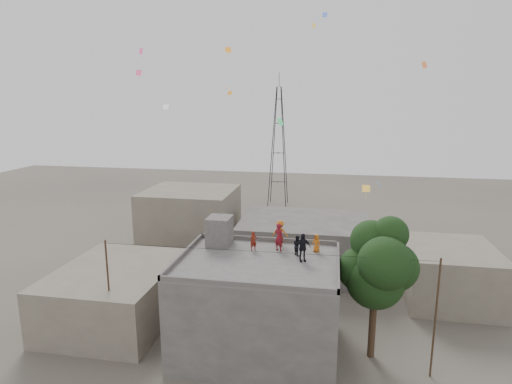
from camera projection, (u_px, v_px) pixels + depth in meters
ground at (258, 349)px, 28.08m from camera, size 140.00×140.00×0.00m
main_building at (258, 306)px, 27.44m from camera, size 10.00×8.00×6.10m
parapet at (258, 259)px, 26.77m from camera, size 10.00×8.00×0.30m
stair_head_box at (220, 231)px, 29.66m from camera, size 1.60×1.80×2.00m
neighbor_west at (116, 294)px, 31.53m from camera, size 8.00×10.00×4.00m
neighbor_north at (305, 245)px, 40.67m from camera, size 12.00×9.00×5.00m
neighbor_northwest at (191, 223)px, 44.50m from camera, size 9.00×8.00×7.00m
neighbor_east at (449, 273)px, 34.76m from camera, size 7.00×8.00×4.40m
tree at (379, 266)px, 26.07m from camera, size 4.90×4.60×9.10m
utility_line at (263, 304)px, 25.99m from camera, size 20.12×0.62×7.40m
transmission_tower at (278, 147)px, 65.36m from camera, size 2.97×2.97×20.01m
person_red_adult at (279, 237)px, 28.50m from camera, size 0.82×0.73×1.88m
person_orange_child at (316, 243)px, 28.32m from camera, size 0.70×0.60×1.21m
person_dark_child at (297, 245)px, 27.72m from camera, size 0.77×0.80×1.31m
person_dark_adult at (302, 248)px, 26.59m from camera, size 1.15×0.82×1.81m
person_orange_adult at (280, 233)px, 29.72m from camera, size 1.16×0.73×1.73m
person_red_child at (253, 241)px, 28.60m from camera, size 0.58×0.52×1.32m
kites at (275, 89)px, 31.62m from camera, size 20.79×13.11×12.88m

